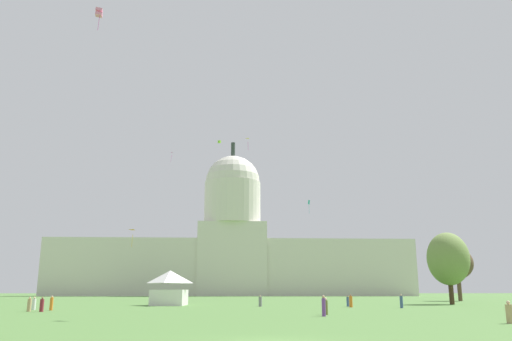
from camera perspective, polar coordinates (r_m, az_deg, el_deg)
capitol_building at (r=213.05m, az=-2.73°, el=-8.82°), size 149.61×23.83×65.17m
event_tent at (r=79.75m, az=-9.72°, el=-12.90°), size 5.47×7.35×5.16m
tree_east_near at (r=89.77m, az=20.89°, el=-9.30°), size 10.02×9.72×11.54m
tree_east_mid at (r=118.92m, az=21.76°, el=-9.74°), size 8.48×8.78×11.23m
person_orange_back_right at (r=70.53m, az=10.65°, el=-14.33°), size 0.63×0.63×1.67m
person_maroon_mid_left at (r=59.19m, az=-23.03°, el=-13.81°), size 0.54×0.54×1.52m
person_denim_back_left at (r=73.81m, az=10.32°, el=-14.34°), size 0.49×0.49×1.51m
person_white_aisle_center at (r=65.56m, az=-23.78°, el=-13.62°), size 0.43×0.43×1.48m
person_orange_edge_east at (r=63.10m, az=-22.09°, el=-13.75°), size 0.50×0.50×1.62m
person_tan_near_tent at (r=39.54m, az=26.68°, el=-14.21°), size 0.59×0.59×1.50m
person_grey_near_tree_east at (r=72.90m, az=0.49°, el=-14.56°), size 0.50×0.50×1.55m
person_purple_back_center at (r=45.55m, az=7.64°, el=-14.97°), size 0.41×0.41×1.77m
person_denim_mid_center at (r=68.90m, az=16.09°, el=-14.05°), size 0.50×0.50×1.71m
person_olive_near_tree_west at (r=48.55m, az=7.89°, el=-15.01°), size 0.39×0.39×1.54m
person_tan_front_right at (r=60.34m, az=-24.22°, el=-13.67°), size 0.56×0.56×1.52m
kite_lime_high at (r=143.75m, az=-4.16°, el=3.26°), size 0.97×0.98×0.81m
kite_turquoise_mid at (r=164.87m, az=6.00°, el=-3.77°), size 0.70×0.20×4.48m
kite_orange_low at (r=108.67m, az=-13.67°, el=-6.72°), size 1.38×1.54×3.47m
kite_pink_high at (r=93.32m, az=-17.30°, el=16.65°), size 1.28×1.24×3.97m
kite_magenta_high at (r=192.90m, az=-9.59°, el=1.84°), size 1.30×1.27×3.57m
kite_yellow_high at (r=142.23m, az=-0.81°, el=3.38°), size 1.41×1.40×3.10m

